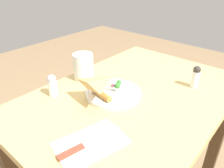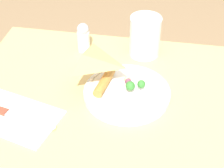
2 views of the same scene
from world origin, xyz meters
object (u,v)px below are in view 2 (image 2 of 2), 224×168
at_px(dining_table, 144,151).
at_px(butter_knife, 11,114).
at_px(salt_shaker, 83,37).
at_px(plate_pizza, 126,91).
at_px(napkin_folded, 16,117).
at_px(milk_glass, 145,38).

bearing_deg(dining_table, butter_knife, -167.75).
bearing_deg(salt_shaker, butter_knife, -108.95).
bearing_deg(butter_knife, plate_pizza, 37.45).
distance_m(plate_pizza, salt_shaker, 0.24).
relative_size(plate_pizza, napkin_folded, 0.96).
relative_size(plate_pizza, butter_knife, 1.04).
bearing_deg(napkin_folded, salt_shaker, 73.03).
distance_m(dining_table, butter_knife, 0.36).
distance_m(napkin_folded, salt_shaker, 0.32).
xyz_separation_m(butter_knife, salt_shaker, (0.10, 0.30, 0.04)).
relative_size(dining_table, milk_glass, 8.11).
height_order(dining_table, butter_knife, butter_knife).
bearing_deg(salt_shaker, plate_pizza, -49.66).
distance_m(plate_pizza, milk_glass, 0.20).
bearing_deg(plate_pizza, dining_table, -41.56).
xyz_separation_m(dining_table, plate_pizza, (-0.06, 0.05, 0.16)).
bearing_deg(dining_table, napkin_folded, -166.92).
bearing_deg(milk_glass, plate_pizza, -97.55).
distance_m(butter_knife, salt_shaker, 0.32).
relative_size(dining_table, butter_knife, 4.55).
bearing_deg(milk_glass, salt_shaker, -175.32).
height_order(plate_pizza, milk_glass, milk_glass).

